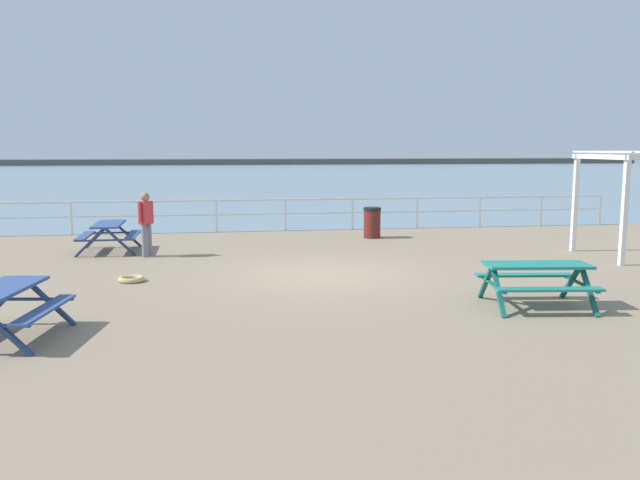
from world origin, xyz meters
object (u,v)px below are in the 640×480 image
at_px(picnic_table_near_left, 109,230).
at_px(picnic_table_far_left, 537,274).
at_px(picnic_table_mid_centre, 1,300).
at_px(litter_bin, 372,223).
at_px(visitor, 146,220).
at_px(lattice_pergola, 640,179).

xyz_separation_m(picnic_table_near_left, picnic_table_far_left, (8.42, -7.55, 0.00)).
relative_size(picnic_table_mid_centre, litter_bin, 2.11).
xyz_separation_m(picnic_table_mid_centre, picnic_table_far_left, (8.65, 0.65, 0.00)).
xyz_separation_m(picnic_table_far_left, visitor, (-7.34, 6.58, 0.36)).
height_order(lattice_pergola, litter_bin, lattice_pergola).
bearing_deg(litter_bin, picnic_table_near_left, -168.35).
distance_m(picnic_table_mid_centre, picnic_table_far_left, 8.67).
height_order(picnic_table_mid_centre, lattice_pergola, lattice_pergola).
height_order(picnic_table_near_left, visitor, visitor).
bearing_deg(lattice_pergola, picnic_table_far_left, -137.41).
distance_m(picnic_table_near_left, picnic_table_mid_centre, 8.21).
distance_m(picnic_table_near_left, litter_bin, 7.79).
xyz_separation_m(lattice_pergola, litter_bin, (-5.88, 4.50, -1.52)).
height_order(picnic_table_far_left, visitor, visitor).
bearing_deg(visitor, picnic_table_mid_centre, 114.48).
bearing_deg(litter_bin, picnic_table_far_left, -85.08).
xyz_separation_m(picnic_table_near_left, picnic_table_mid_centre, (-0.23, -8.20, 0.00)).
bearing_deg(lattice_pergola, litter_bin, 142.86).
bearing_deg(lattice_pergola, visitor, 171.39).
height_order(picnic_table_near_left, litter_bin, litter_bin).
bearing_deg(visitor, picnic_table_far_left, 172.86).
relative_size(picnic_table_far_left, litter_bin, 2.08).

